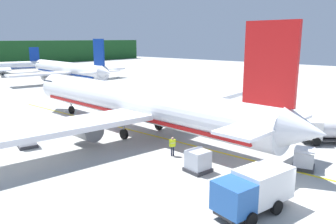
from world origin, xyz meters
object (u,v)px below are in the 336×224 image
(cargo_container_mid, at_px, (198,161))
(crew_loader_left, at_px, (189,124))
(service_truck_baggage, at_px, (332,130))
(cargo_container_near, at_px, (304,159))
(airliner_foreground, at_px, (136,104))
(airliner_mid_apron, at_px, (69,69))
(crew_marshaller, at_px, (173,145))
(cargo_container_far, at_px, (27,139))
(service_truck_fuel, at_px, (254,189))

(cargo_container_mid, distance_m, crew_loader_left, 11.79)
(service_truck_baggage, xyz_separation_m, cargo_container_near, (-8.96, -0.38, -0.51))
(service_truck_baggage, bearing_deg, cargo_container_near, -177.60)
(crew_loader_left, bearing_deg, airliner_foreground, 133.66)
(cargo_container_mid, bearing_deg, airliner_mid_apron, 65.45)
(airliner_foreground, relative_size, airliner_mid_apron, 1.14)
(service_truck_baggage, xyz_separation_m, crew_marshaller, (-13.53, 9.88, -0.34))
(airliner_foreground, height_order, airliner_mid_apron, airliner_foreground)
(airliner_foreground, distance_m, crew_loader_left, 6.43)
(service_truck_baggage, xyz_separation_m, cargo_container_mid, (-15.03, 5.97, -0.50))
(airliner_mid_apron, distance_m, crew_marshaller, 60.19)
(airliner_mid_apron, relative_size, service_truck_baggage, 5.84)
(airliner_foreground, distance_m, cargo_container_far, 11.93)
(airliner_foreground, height_order, crew_loader_left, airliner_foreground)
(service_truck_fuel, bearing_deg, service_truck_baggage, 1.49)
(airliner_foreground, relative_size, cargo_container_mid, 19.98)
(crew_marshaller, bearing_deg, airliner_foreground, 67.70)
(airliner_foreground, height_order, cargo_container_mid, airliner_foreground)
(service_truck_baggage, height_order, crew_marshaller, service_truck_baggage)
(service_truck_baggage, distance_m, cargo_container_mid, 16.18)
(cargo_container_near, relative_size, crew_marshaller, 1.17)
(cargo_container_mid, bearing_deg, airliner_foreground, 68.10)
(airliner_mid_apron, distance_m, cargo_container_near, 68.11)
(cargo_container_near, bearing_deg, crew_loader_left, 78.44)
(cargo_container_near, relative_size, crew_loader_left, 1.25)
(cargo_container_mid, relative_size, crew_marshaller, 1.17)
(airliner_foreground, relative_size, service_truck_fuel, 7.22)
(service_truck_baggage, distance_m, cargo_container_near, 8.98)
(cargo_container_far, height_order, crew_marshaller, cargo_container_far)
(crew_loader_left, bearing_deg, crew_marshaller, -153.05)
(service_truck_fuel, xyz_separation_m, crew_loader_left, (11.96, 14.12, -0.51))
(service_truck_baggage, xyz_separation_m, crew_loader_left, (-6.09, 13.66, -0.42))
(airliner_foreground, bearing_deg, crew_loader_left, -46.34)
(crew_loader_left, bearing_deg, cargo_container_far, 149.44)
(service_truck_baggage, bearing_deg, airliner_mid_apron, 79.72)
(crew_marshaller, xyz_separation_m, crew_loader_left, (7.43, 3.78, -0.08))
(airliner_mid_apron, bearing_deg, crew_marshaller, -114.79)
(airliner_mid_apron, height_order, cargo_container_far, airliner_mid_apron)
(cargo_container_far, xyz_separation_m, crew_loader_left, (14.89, -8.79, 0.10))
(service_truck_baggage, bearing_deg, service_truck_fuel, -178.51)
(airliner_mid_apron, xyz_separation_m, cargo_container_far, (-32.68, -42.04, -2.10))
(airliner_mid_apron, bearing_deg, crew_loader_left, -109.29)
(service_truck_fuel, bearing_deg, airliner_mid_apron, 65.39)
(service_truck_baggage, relative_size, cargo_container_mid, 3.00)
(service_truck_fuel, xyz_separation_m, service_truck_baggage, (18.05, 0.47, -0.09))
(service_truck_fuel, bearing_deg, crew_marshaller, 66.38)
(service_truck_baggage, bearing_deg, cargo_container_far, 133.07)
(airliner_foreground, distance_m, service_truck_fuel, 20.13)
(cargo_container_far, distance_m, crew_marshaller, 14.61)
(service_truck_baggage, relative_size, crew_loader_left, 3.76)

